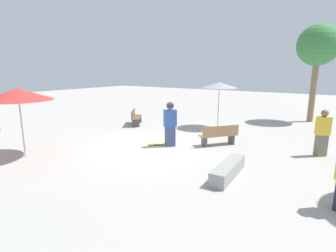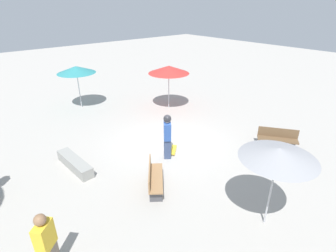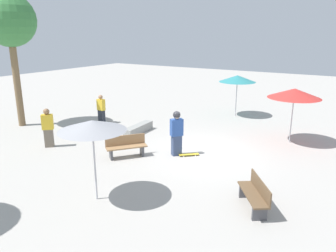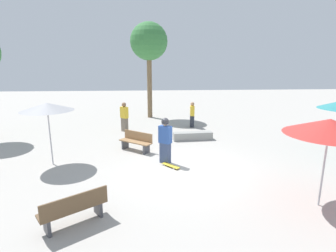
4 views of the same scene
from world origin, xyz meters
The scene contains 10 objects.
ground_plane centered at (0.00, 0.00, 0.00)m, with size 60.00×60.00×0.00m, color #ADA8A0.
skater_main centered at (-0.69, -0.74, 0.98)m, with size 0.50×0.54×1.81m.
skateboard centered at (-0.21, -0.56, 0.06)m, with size 0.73×0.68×0.07m.
concrete_ledge centered at (-3.80, 0.88, 0.20)m, with size 0.57×2.04×0.40m.
bench_near centered at (-2.28, -1.95, 0.43)m, with size 1.33×1.53×0.85m.
bench_far centered at (3.28, -3.17, 0.43)m, with size 1.28×1.56×0.85m.
shade_umbrella_grey centered at (-0.84, -5.13, 2.26)m, with size 1.92×1.92×2.42m.
shade_umbrella_teal centered at (-1.00, 6.70, 2.20)m, with size 2.10×2.10×2.40m.
shade_umbrella_red centered at (2.83, 3.30, 2.23)m, with size 2.26×2.26×2.45m.
bystander_watching centered at (-5.85, -2.78, 0.84)m, with size 0.51×0.50×1.69m.
Camera 2 is at (-6.44, -7.55, 5.62)m, focal length 28.00 mm.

